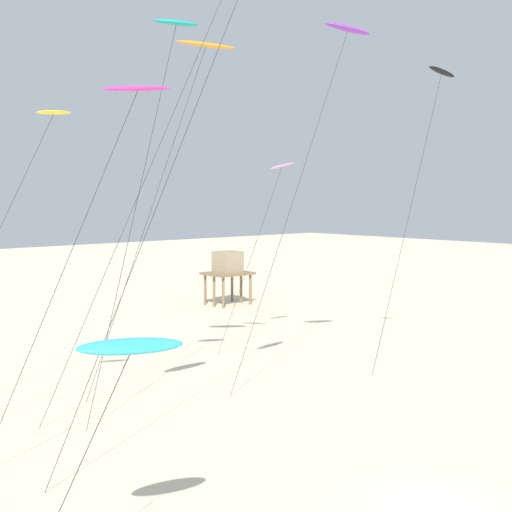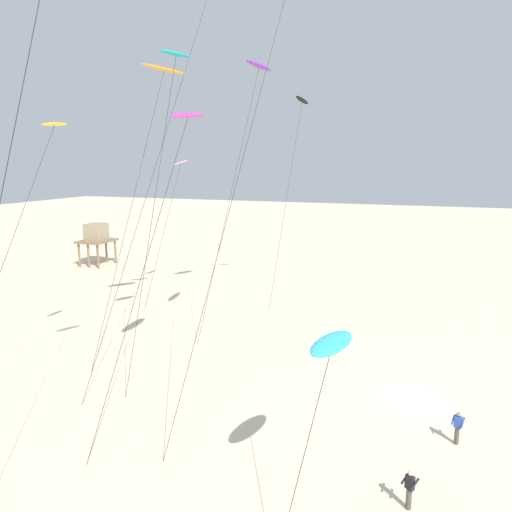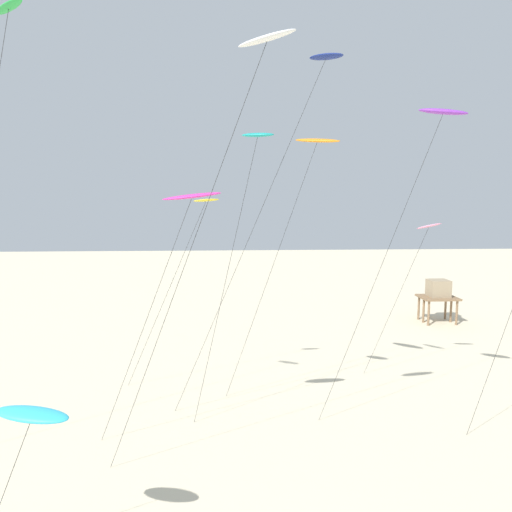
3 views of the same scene
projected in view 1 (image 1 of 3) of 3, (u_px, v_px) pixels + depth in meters
ground_plane at (432, 508)px, 24.49m from camera, size 260.00×260.00×0.00m
kite_black at (439, 83)px, 42.70m from camera, size 5.45×2.21×19.46m
kite_magenta at (137, 91)px, 28.25m from camera, size 8.00×2.73×16.08m
kite_cyan at (131, 347)px, 18.93m from camera, size 4.76×1.97×7.40m
kite_teal at (175, 29)px, 32.54m from camera, size 5.50×2.38×19.76m
kite_purple at (347, 32)px, 39.06m from camera, size 8.29×3.40×21.27m
kite_pink at (280, 170)px, 48.96m from camera, size 5.68×2.28×13.79m
kite_orange at (205, 48)px, 37.97m from camera, size 8.21×3.66×20.07m
kite_yellow at (49, 123)px, 34.86m from camera, size 7.89×2.79×15.74m
stilt_house at (228, 267)px, 70.04m from camera, size 4.53×3.71×5.56m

